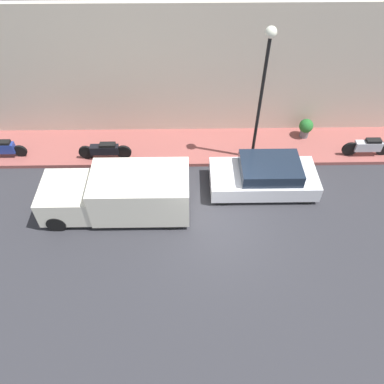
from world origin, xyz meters
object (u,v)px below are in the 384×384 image
object	(u,v)px
parked_car	(265,176)
streetlamp	(264,75)
potted_plant	(306,127)
motorcycle_blue	(2,148)
delivery_van	(118,194)
motorcycle_black	(105,150)
scooter_silver	(368,146)

from	to	relation	value
parked_car	streetlamp	bearing A→B (deg)	8.22
potted_plant	streetlamp	bearing A→B (deg)	118.27
motorcycle_blue	potted_plant	world-z (taller)	potted_plant
delivery_van	motorcycle_black	world-z (taller)	delivery_van
parked_car	potted_plant	xyz separation A→B (m)	(2.94, -2.20, 0.03)
streetlamp	motorcycle_black	bearing A→B (deg)	89.72
parked_car	delivery_van	world-z (taller)	delivery_van
motorcycle_black	scooter_silver	xyz separation A→B (m)	(0.03, -10.69, 0.02)
potted_plant	motorcycle_blue	bearing A→B (deg)	95.03
motorcycle_blue	scooter_silver	xyz separation A→B (m)	(-0.14, -14.87, 0.02)
delivery_van	scooter_silver	size ratio (longest dim) A/B	2.55
parked_car	motorcycle_black	size ratio (longest dim) A/B	1.87
delivery_van	scooter_silver	world-z (taller)	delivery_van
motorcycle_blue	motorcycle_black	bearing A→B (deg)	-92.33
delivery_van	scooter_silver	distance (m)	10.16
streetlamp	potted_plant	bearing A→B (deg)	-61.73
parked_car	delivery_van	size ratio (longest dim) A/B	0.77
streetlamp	scooter_silver	bearing A→B (deg)	-89.31
potted_plant	motorcycle_black	bearing A→B (deg)	98.64
parked_car	delivery_van	xyz separation A→B (m)	(-1.04, 5.31, 0.25)
motorcycle_black	scooter_silver	world-z (taller)	scooter_silver
motorcycle_blue	scooter_silver	size ratio (longest dim) A/B	0.95
parked_car	motorcycle_blue	xyz separation A→B (m)	(1.83, 10.41, -0.04)
parked_car	streetlamp	world-z (taller)	streetlamp
scooter_silver	potted_plant	distance (m)	2.59
delivery_van	motorcycle_blue	size ratio (longest dim) A/B	2.69
delivery_van	motorcycle_blue	distance (m)	5.85
delivery_van	parked_car	bearing A→B (deg)	-78.91
delivery_van	potted_plant	distance (m)	8.50
motorcycle_blue	streetlamp	xyz separation A→B (m)	(-0.20, -10.17, 3.27)
streetlamp	delivery_van	bearing A→B (deg)	117.73
parked_car	potted_plant	bearing A→B (deg)	-36.81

